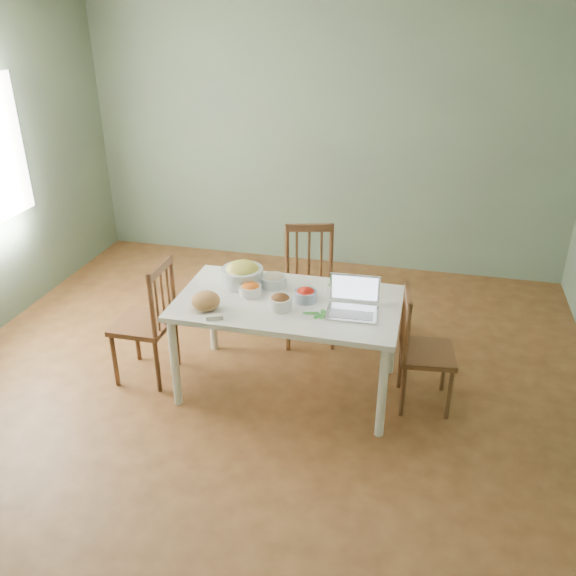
% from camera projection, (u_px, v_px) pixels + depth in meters
% --- Properties ---
extents(floor, '(5.00, 5.00, 0.00)m').
position_uv_depth(floor, '(259.00, 390.00, 4.52)').
color(floor, '#543015').
rests_on(floor, ground).
extents(wall_back, '(5.00, 0.00, 2.70)m').
position_uv_depth(wall_back, '(325.00, 139.00, 6.09)').
color(wall_back, slate).
rests_on(wall_back, ground).
extents(wall_front, '(5.00, 0.00, 2.70)m').
position_uv_depth(wall_front, '(9.00, 509.00, 1.75)').
color(wall_front, slate).
rests_on(wall_front, ground).
extents(dining_table, '(1.58, 0.89, 0.74)m').
position_uv_depth(dining_table, '(288.00, 345.00, 4.40)').
color(dining_table, white).
rests_on(dining_table, floor).
extents(chair_far, '(0.53, 0.51, 0.98)m').
position_uv_depth(chair_far, '(310.00, 288.00, 4.98)').
color(chair_far, '#492811').
rests_on(chair_far, floor).
extents(chair_left, '(0.41, 0.43, 0.96)m').
position_uv_depth(chair_left, '(143.00, 321.00, 4.50)').
color(chair_left, '#492811').
rests_on(chair_left, floor).
extents(chair_right, '(0.42, 0.43, 0.89)m').
position_uv_depth(chair_right, '(427.00, 350.00, 4.20)').
color(chair_right, '#492811').
rests_on(chair_right, floor).
extents(bread_boule, '(0.23, 0.23, 0.13)m').
position_uv_depth(bread_boule, '(206.00, 301.00, 4.09)').
color(bread_boule, '#BE8442').
rests_on(bread_boule, dining_table).
extents(butter_stick, '(0.12, 0.07, 0.03)m').
position_uv_depth(butter_stick, '(215.00, 317.00, 3.99)').
color(butter_stick, silver).
rests_on(butter_stick, dining_table).
extents(bowl_squash, '(0.40, 0.40, 0.18)m').
position_uv_depth(bowl_squash, '(243.00, 274.00, 4.43)').
color(bowl_squash, gold).
rests_on(bowl_squash, dining_table).
extents(bowl_carrot, '(0.21, 0.21, 0.09)m').
position_uv_depth(bowl_carrot, '(250.00, 289.00, 4.30)').
color(bowl_carrot, '#E74509').
rests_on(bowl_carrot, dining_table).
extents(bowl_onion, '(0.23, 0.23, 0.10)m').
position_uv_depth(bowl_onion, '(274.00, 280.00, 4.42)').
color(bowl_onion, beige).
rests_on(bowl_onion, dining_table).
extents(bowl_mushroom, '(0.20, 0.20, 0.11)m').
position_uv_depth(bowl_mushroom, '(280.00, 302.00, 4.10)').
color(bowl_mushroom, '#482413').
rests_on(bowl_mushroom, dining_table).
extents(bowl_redpep, '(0.19, 0.19, 0.09)m').
position_uv_depth(bowl_redpep, '(305.00, 295.00, 4.21)').
color(bowl_redpep, red).
rests_on(bowl_redpep, dining_table).
extents(bowl_broccoli, '(0.15, 0.15, 0.08)m').
position_uv_depth(bowl_broccoli, '(335.00, 287.00, 4.33)').
color(bowl_broccoli, '#27651F').
rests_on(bowl_broccoli, dining_table).
extents(flatbread, '(0.23, 0.23, 0.02)m').
position_uv_depth(flatbread, '(348.00, 285.00, 4.44)').
color(flatbread, beige).
rests_on(flatbread, dining_table).
extents(basil_bunch, '(0.19, 0.19, 0.02)m').
position_uv_depth(basil_bunch, '(315.00, 313.00, 4.05)').
color(basil_bunch, '#1B5C21').
rests_on(basil_bunch, dining_table).
extents(laptop, '(0.36, 0.31, 0.24)m').
position_uv_depth(laptop, '(353.00, 298.00, 4.00)').
color(laptop, silver).
rests_on(laptop, dining_table).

